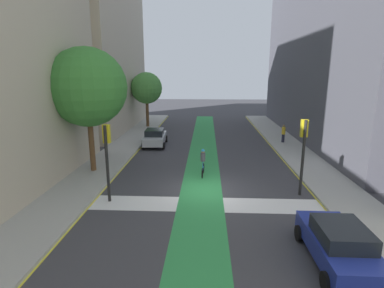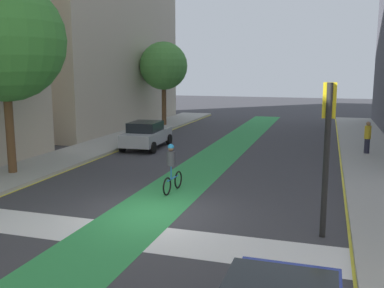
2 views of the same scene
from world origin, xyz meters
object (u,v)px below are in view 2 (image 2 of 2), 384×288
object	(u,v)px
traffic_signal_near_right	(328,130)
street_tree_far	(164,66)
car_silver_left_far	(146,135)
cyclist_in_lane	(172,167)
street_tree_near	(3,40)
pedestrian_sidewalk_right_a	(367,137)

from	to	relation	value
traffic_signal_near_right	street_tree_far	size ratio (longest dim) A/B	0.65
car_silver_left_far	cyclist_in_lane	distance (m)	9.45
car_silver_left_far	street_tree_near	bearing A→B (deg)	-110.43
traffic_signal_near_right	street_tree_near	bearing A→B (deg)	166.16
cyclist_in_lane	traffic_signal_near_right	bearing A→B (deg)	-27.01
cyclist_in_lane	street_tree_far	bearing A→B (deg)	111.74
street_tree_far	car_silver_left_far	bearing A→B (deg)	-75.19
cyclist_in_lane	pedestrian_sidewalk_right_a	distance (m)	12.22
street_tree_near	traffic_signal_near_right	bearing A→B (deg)	-13.84
cyclist_in_lane	pedestrian_sidewalk_right_a	xyz separation A→B (m)	(7.53, 9.62, 0.04)
pedestrian_sidewalk_right_a	cyclist_in_lane	bearing A→B (deg)	-128.05
pedestrian_sidewalk_right_a	street_tree_near	world-z (taller)	street_tree_near
street_tree_far	pedestrian_sidewalk_right_a	bearing A→B (deg)	-28.99
car_silver_left_far	street_tree_near	size ratio (longest dim) A/B	0.53
traffic_signal_near_right	pedestrian_sidewalk_right_a	world-z (taller)	traffic_signal_near_right
cyclist_in_lane	street_tree_near	world-z (taller)	street_tree_near
traffic_signal_near_right	pedestrian_sidewalk_right_a	bearing A→B (deg)	80.57
street_tree_near	street_tree_far	size ratio (longest dim) A/B	1.25
traffic_signal_near_right	street_tree_far	distance (m)	24.10
cyclist_in_lane	pedestrian_sidewalk_right_a	world-z (taller)	cyclist_in_lane
street_tree_near	cyclist_in_lane	bearing A→B (deg)	-3.11
pedestrian_sidewalk_right_a	street_tree_far	xyz separation A→B (m)	(-14.59, 8.09, 3.77)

